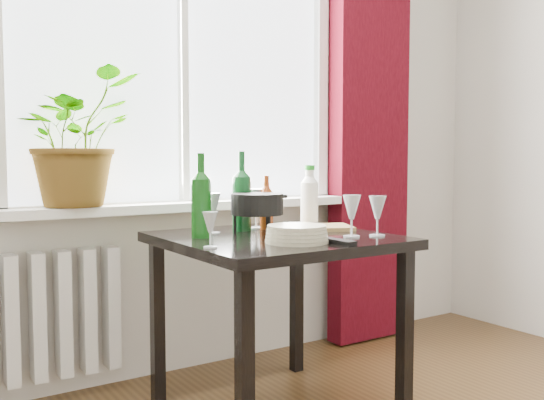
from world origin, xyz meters
TOP-DOWN VIEW (x-y plane):
  - window at (0.00, 2.22)m, footprint 1.72×0.08m
  - windowsill at (0.00, 2.15)m, footprint 1.72×0.20m
  - curtain at (1.12, 2.12)m, footprint 0.50×0.12m
  - radiator at (-0.75, 2.18)m, footprint 0.80×0.10m
  - table at (0.10, 1.55)m, footprint 0.85×0.85m
  - potted_plant at (-0.53, 2.16)m, footprint 0.69×0.68m
  - wine_bottle_left at (-0.18, 1.66)m, footprint 0.09×0.09m
  - wine_bottle_right at (0.07, 1.77)m, footprint 0.09×0.09m
  - bottle_amber at (0.18, 1.75)m, footprint 0.08×0.08m
  - cleaning_bottle at (0.40, 1.73)m, footprint 0.08×0.08m
  - wineglass_front_right at (0.32, 1.34)m, footprint 0.08×0.08m
  - wineglass_far_right at (0.43, 1.31)m, footprint 0.08×0.08m
  - wineglass_back_center at (0.16, 1.79)m, footprint 0.10×0.10m
  - wineglass_back_left at (-0.09, 1.74)m, footprint 0.09×0.09m
  - wineglass_front_left at (-0.28, 1.39)m, footprint 0.07×0.07m
  - plate_stack at (0.05, 1.33)m, footprint 0.29×0.29m
  - fondue_pot at (0.06, 1.63)m, footprint 0.30×0.28m
  - tv_remote at (0.16, 1.23)m, footprint 0.05×0.15m
  - cutting_board at (0.36, 1.62)m, footprint 0.36×0.31m

SIDE VIEW (x-z plane):
  - radiator at x=-0.75m, z-range 0.10..0.66m
  - table at x=0.10m, z-range 0.28..1.02m
  - tv_remote at x=0.16m, z-range 0.74..0.76m
  - cutting_board at x=0.36m, z-range 0.74..0.76m
  - plate_stack at x=0.05m, z-range 0.74..0.80m
  - wineglass_front_left at x=-0.28m, z-range 0.74..0.87m
  - wineglass_far_right at x=0.43m, z-range 0.74..0.91m
  - fondue_pot at x=0.06m, z-range 0.74..0.91m
  - windowsill at x=0.00m, z-range 0.80..0.84m
  - wineglass_front_right at x=0.32m, z-range 0.74..0.91m
  - wineglass_back_left at x=-0.09m, z-range 0.74..0.91m
  - wineglass_back_center at x=0.16m, z-range 0.74..0.92m
  - bottle_amber at x=0.18m, z-range 0.74..0.98m
  - cleaning_bottle at x=0.40m, z-range 0.74..1.02m
  - wine_bottle_left at x=-0.18m, z-range 0.74..1.08m
  - wine_bottle_right at x=0.07m, z-range 0.74..1.09m
  - potted_plant at x=-0.53m, z-range 0.84..1.43m
  - curtain at x=1.12m, z-range 0.01..2.58m
  - window at x=0.00m, z-range 0.79..2.41m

